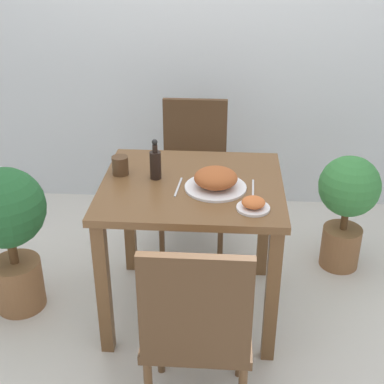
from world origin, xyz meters
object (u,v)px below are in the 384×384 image
(chair_near, at_px, (197,325))
(drink_cup, at_px, (120,165))
(potted_plant_right, at_px, (347,201))
(side_plate, at_px, (253,204))
(sauce_bottle, at_px, (155,163))
(chair_far, at_px, (194,165))
(food_plate, at_px, (216,180))
(potted_plant_left, at_px, (8,226))

(chair_near, height_order, drink_cup, chair_near)
(drink_cup, xyz_separation_m, potted_plant_right, (1.22, 0.38, -0.36))
(side_plate, relative_size, potted_plant_right, 0.21)
(chair_near, height_order, sauce_bottle, sauce_bottle)
(chair_near, bearing_deg, sauce_bottle, -72.08)
(side_plate, bearing_deg, sauce_bottle, 148.72)
(chair_near, distance_m, chair_far, 1.47)
(drink_cup, bearing_deg, sauce_bottle, -11.26)
(chair_far, xyz_separation_m, drink_cup, (-0.32, -0.66, 0.29))
(food_plate, xyz_separation_m, side_plate, (0.17, -0.19, -0.02))
(side_plate, distance_m, potted_plant_left, 1.26)
(side_plate, bearing_deg, potted_plant_right, 50.54)
(chair_far, distance_m, potted_plant_left, 1.19)
(drink_cup, distance_m, potted_plant_right, 1.33)
(potted_plant_left, bearing_deg, drink_cup, 12.27)
(chair_near, relative_size, potted_plant_right, 1.27)
(side_plate, distance_m, drink_cup, 0.72)
(side_plate, distance_m, sauce_bottle, 0.55)
(side_plate, bearing_deg, potted_plant_left, 170.89)
(food_plate, height_order, drink_cup, food_plate)
(potted_plant_right, bearing_deg, sauce_bottle, -158.05)
(chair_near, xyz_separation_m, potted_plant_left, (-1.00, 0.68, -0.01))
(chair_near, height_order, side_plate, chair_near)
(potted_plant_right, bearing_deg, food_plate, -145.55)
(side_plate, xyz_separation_m, drink_cup, (-0.65, 0.32, 0.02))
(chair_far, relative_size, side_plate, 6.12)
(chair_far, distance_m, drink_cup, 0.79)
(food_plate, bearing_deg, side_plate, -48.09)
(chair_far, height_order, drink_cup, chair_far)
(chair_near, xyz_separation_m, drink_cup, (-0.43, 0.81, 0.29))
(chair_near, height_order, potted_plant_left, chair_near)
(side_plate, xyz_separation_m, potted_plant_right, (0.58, 0.70, -0.34))
(chair_near, xyz_separation_m, sauce_bottle, (-0.25, 0.77, 0.32))
(sauce_bottle, relative_size, potted_plant_left, 0.25)
(food_plate, relative_size, drink_cup, 3.16)
(drink_cup, height_order, potted_plant_left, drink_cup)
(chair_far, bearing_deg, chair_near, -85.76)
(food_plate, bearing_deg, potted_plant_right, 34.45)
(food_plate, xyz_separation_m, sauce_bottle, (-0.29, 0.09, 0.03))
(food_plate, height_order, potted_plant_left, food_plate)
(chair_near, distance_m, sauce_bottle, 0.87)
(drink_cup, height_order, sauce_bottle, sauce_bottle)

